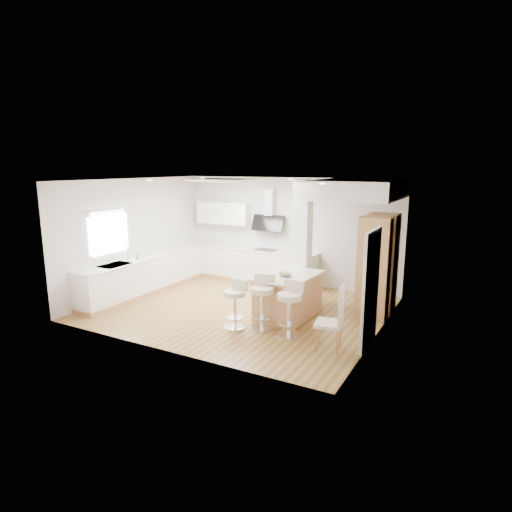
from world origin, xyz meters
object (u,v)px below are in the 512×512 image
Objects in this scene: bar_stool_b at (263,299)px; dining_chair at (335,316)px; peninsula at (288,296)px; bar_stool_c at (290,306)px; bar_stool_a at (235,301)px.

dining_chair reaches higher than bar_stool_b.
bar_stool_b reaches higher than peninsula.
bar_stool_b is at bearing 158.51° from dining_chair.
bar_stool_c is at bearing 155.40° from dining_chair.
peninsula is at bearing 120.26° from bar_stool_c.
peninsula is 1.25m from bar_stool_a.
bar_stool_a is 1.09m from bar_stool_c.
bar_stool_b is (-0.17, -0.83, 0.13)m from peninsula.
bar_stool_b is at bearing 177.32° from bar_stool_c.
bar_stool_a is at bearing -167.31° from bar_stool_c.
dining_chair reaches higher than bar_stool_c.
bar_stool_b reaches higher than bar_stool_c.
bar_stool_a is 0.82× the size of dining_chair.
bar_stool_a is 0.90× the size of bar_stool_b.
peninsula is 1.34× the size of dining_chair.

